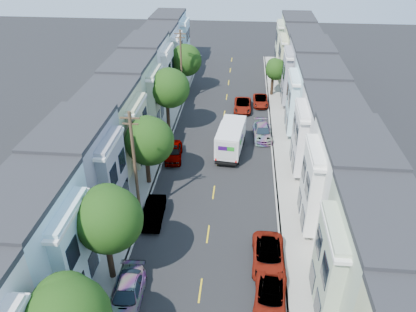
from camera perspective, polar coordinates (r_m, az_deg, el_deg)
ground at (r=34.82m, az=-0.01°, el=-10.94°), size 160.00×160.00×0.00m
road_slab at (r=47.03m, az=1.68°, el=1.29°), size 12.00×70.00×0.02m
curb_left at (r=47.69m, az=-5.59°, el=1.68°), size 0.30×70.00×0.15m
curb_right at (r=47.08m, az=9.05°, el=1.01°), size 0.30×70.00×0.15m
sidewalk_left at (r=47.94m, az=-7.12°, el=1.75°), size 2.60×70.00×0.15m
sidewalk_right at (r=47.20m, az=10.62°, el=0.93°), size 2.60×70.00×0.15m
centerline at (r=47.04m, az=1.68°, el=1.28°), size 0.12×70.00×0.01m
townhouse_row_left at (r=48.89m, az=-11.48°, el=1.85°), size 5.00×70.00×8.50m
townhouse_row_right at (r=47.79m, az=15.14°, el=0.63°), size 5.00×70.00×8.50m
tree_b at (r=28.46m, az=-13.93°, el=-8.71°), size 4.64×4.64×7.85m
tree_c at (r=38.69m, az=-8.37°, el=2.06°), size 4.70×4.70×7.15m
tree_d at (r=48.47m, az=-5.49°, el=9.46°), size 4.70×4.70×8.01m
tree_e at (r=61.15m, az=-3.23°, el=13.28°), size 4.67×4.67×7.15m
tree_far_r at (r=60.52m, az=9.47°, el=11.87°), size 3.10×3.10×5.53m
utility_pole_near at (r=34.30m, az=-10.23°, el=-1.45°), size 1.60×0.26×10.00m
utility_pole_far at (r=57.45m, az=-3.78°, el=12.47°), size 1.60×0.26×10.00m
fedex_truck at (r=45.20m, az=3.22°, el=2.56°), size 2.62×6.80×3.26m
lead_sedan at (r=56.14m, az=4.89°, el=7.10°), size 2.33×5.02×1.39m
parked_left_b at (r=29.92m, az=-11.32°, el=-18.60°), size 2.37×5.10×1.50m
parked_left_c at (r=36.18m, az=-7.60°, el=-7.85°), size 1.80×4.53×1.49m
parked_left_d at (r=44.62m, az=-4.86°, el=0.54°), size 2.29×4.91×1.54m
parked_right_a at (r=29.64m, az=8.74°, el=-19.15°), size 2.59×4.94×1.33m
parked_right_b at (r=32.22m, az=8.47°, el=-13.81°), size 2.47×5.29×1.47m
parked_right_c at (r=49.14m, az=7.63°, el=3.37°), size 2.46×5.15×1.50m
parked_right_d at (r=58.07m, az=7.40°, el=7.70°), size 2.13×4.50×1.24m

